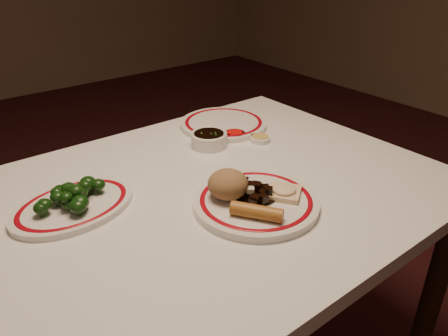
% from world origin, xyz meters
% --- Properties ---
extents(dining_table, '(1.20, 0.90, 0.75)m').
position_xyz_m(dining_table, '(0.00, 0.00, 0.66)').
color(dining_table, white).
rests_on(dining_table, ground).
extents(main_plate, '(0.33, 0.33, 0.02)m').
position_xyz_m(main_plate, '(0.04, -0.14, 0.76)').
color(main_plate, white).
rests_on(main_plate, dining_table).
extents(rice_mound, '(0.09, 0.09, 0.07)m').
position_xyz_m(rice_mound, '(-0.00, -0.09, 0.80)').
color(rice_mound, olive).
rests_on(rice_mound, main_plate).
extents(spring_roll, '(0.09, 0.11, 0.03)m').
position_xyz_m(spring_roll, '(-0.01, -0.20, 0.78)').
color(spring_roll, '#AC712A').
rests_on(spring_roll, main_plate).
extents(fried_wonton, '(0.11, 0.11, 0.02)m').
position_xyz_m(fried_wonton, '(0.11, -0.16, 0.78)').
color(fried_wonton, beige).
rests_on(fried_wonton, main_plate).
extents(stirfry_heap, '(0.11, 0.11, 0.03)m').
position_xyz_m(stirfry_heap, '(0.05, -0.12, 0.78)').
color(stirfry_heap, black).
rests_on(stirfry_heap, main_plate).
extents(broccoli_plate, '(0.31, 0.28, 0.02)m').
position_xyz_m(broccoli_plate, '(-0.30, 0.11, 0.76)').
color(broccoli_plate, white).
rests_on(broccoli_plate, dining_table).
extents(broccoli_pile, '(0.17, 0.13, 0.05)m').
position_xyz_m(broccoli_pile, '(-0.29, 0.11, 0.79)').
color(broccoli_pile, '#23471C').
rests_on(broccoli_pile, broccoli_plate).
extents(soy_bowl, '(0.11, 0.11, 0.04)m').
position_xyz_m(soy_bowl, '(0.16, 0.20, 0.77)').
color(soy_bowl, white).
rests_on(soy_bowl, dining_table).
extents(sweet_sour_dish, '(0.06, 0.06, 0.02)m').
position_xyz_m(sweet_sour_dish, '(0.26, 0.20, 0.76)').
color(sweet_sour_dish, white).
rests_on(sweet_sour_dish, dining_table).
extents(mustard_dish, '(0.06, 0.06, 0.02)m').
position_xyz_m(mustard_dish, '(0.30, 0.13, 0.76)').
color(mustard_dish, white).
rests_on(mustard_dish, dining_table).
extents(far_plate, '(0.38, 0.38, 0.02)m').
position_xyz_m(far_plate, '(0.29, 0.29, 0.76)').
color(far_plate, white).
rests_on(far_plate, dining_table).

